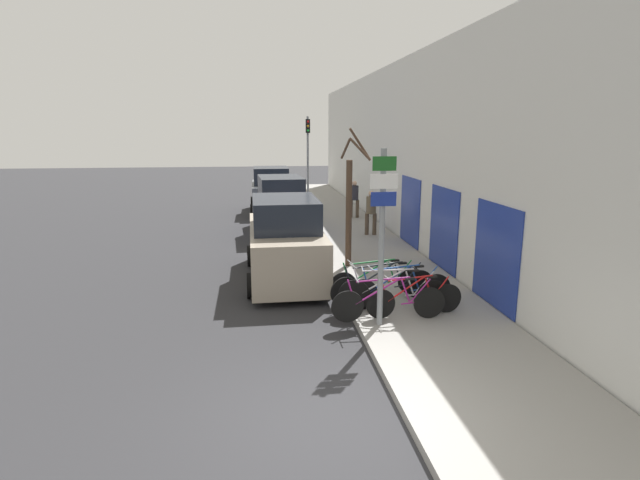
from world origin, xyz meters
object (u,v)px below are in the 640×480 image
signpost (382,231)px  bicycle_3 (400,289)px  parked_car_1 (281,209)px  street_tree (350,205)px  bicycle_5 (377,281)px  pedestrian_far (354,196)px  traffic_light (308,151)px  bicycle_2 (393,293)px  bicycle_4 (383,286)px  bicycle_1 (415,299)px  parked_car_2 (271,192)px  pedestrian_near (371,209)px  parked_car_0 (285,242)px  bicycle_0 (389,302)px

signpost → bicycle_3: bearing=54.3°
parked_car_1 → street_tree: (1.71, -5.39, 0.91)m
bicycle_5 → street_tree: 3.17m
bicycle_5 → pedestrian_far: size_ratio=1.42×
parked_car_1 → traffic_light: size_ratio=1.08×
bicycle_5 → bicycle_2: bearing=179.0°
bicycle_4 → traffic_light: size_ratio=0.56×
bicycle_2 → bicycle_1: bearing=-122.7°
bicycle_4 → bicycle_5: 0.44m
parked_car_2 → bicycle_2: bearing=-81.6°
parked_car_2 → pedestrian_near: size_ratio=2.51×
signpost → parked_car_2: signpost is taller
parked_car_2 → pedestrian_near: 7.52m
bicycle_2 → parked_car_0: parked_car_0 is taller
parked_car_2 → bicycle_1: bearing=-80.4°
parked_car_2 → pedestrian_far: (3.64, -2.81, 0.08)m
pedestrian_far → bicycle_4: bearing=-86.1°
pedestrian_far → signpost: bearing=-87.1°
bicycle_4 → parked_car_2: parked_car_2 is taller
bicycle_0 → bicycle_5: bicycle_0 is taller
bicycle_4 → pedestrian_near: size_ratio=1.50×
bicycle_3 → bicycle_4: bearing=39.6°
bicycle_0 → parked_car_2: 15.33m
parked_car_0 → bicycle_0: bearing=-63.1°
bicycle_2 → parked_car_2: 14.85m
parked_car_1 → traffic_light: bearing=68.3°
pedestrian_near → traffic_light: size_ratio=0.37×
bicycle_3 → pedestrian_near: bearing=-13.7°
bicycle_1 → bicycle_3: (-0.16, 0.58, 0.03)m
bicycle_0 → bicycle_3: (0.46, 0.78, 0.01)m
bicycle_0 → street_tree: 4.57m
bicycle_3 → parked_car_2: bearing=3.9°
signpost → parked_car_0: 4.35m
bicycle_5 → parked_car_0: (-2.05, 2.15, 0.50)m
parked_car_0 → parked_car_1: bearing=87.7°
bicycle_2 → traffic_light: traffic_light is taller
parked_car_0 → traffic_light: 11.13m
bicycle_1 → bicycle_3: 0.60m
parked_car_2 → parked_car_0: bearing=-89.9°
bicycle_3 → pedestrian_near: pedestrian_near is taller
parked_car_0 → pedestrian_far: size_ratio=2.91×
street_tree → traffic_light: bearing=90.8°
bicycle_1 → parked_car_0: bearing=29.6°
bicycle_2 → bicycle_3: bicycle_2 is taller
bicycle_2 → street_tree: street_tree is taller
bicycle_2 → traffic_light: (-0.41, 13.97, 2.48)m
bicycle_2 → bicycle_3: (0.22, 0.26, -0.00)m
parked_car_0 → parked_car_2: bearing=89.4°
bicycle_4 → parked_car_1: (-1.90, 8.66, 0.47)m
signpost → bicycle_5: signpost is taller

